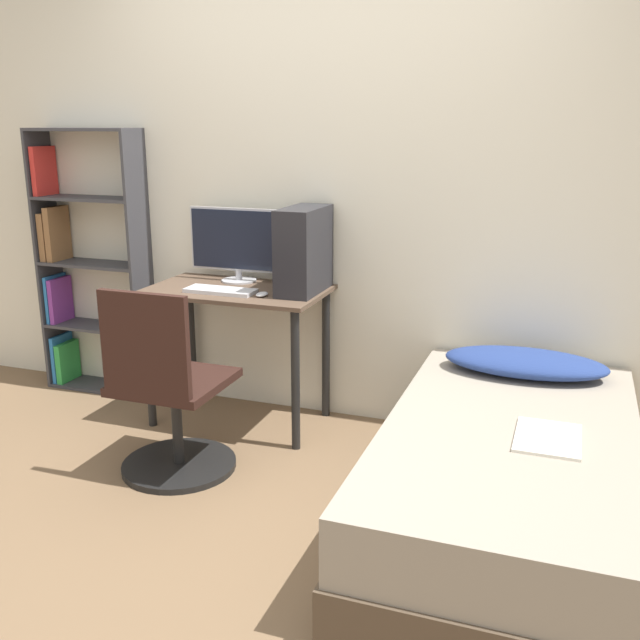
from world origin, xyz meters
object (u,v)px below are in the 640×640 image
Objects in this scene: keyboard at (220,291)px; pc_tower at (304,250)px; bed at (507,479)px; bookshelf at (81,267)px; office_chair at (169,404)px; monitor at (238,243)px.

pc_tower is (0.40, 0.17, 0.21)m from keyboard.
keyboard reaches higher than bed.
bookshelf reaches higher than bed.
office_chair is 1.04m from pc_tower.
monitor is at bearing 152.92° from bed.
monitor reaches higher than keyboard.
monitor is 0.35m from keyboard.
pc_tower is at bearing 148.77° from bed.
bookshelf is at bearing 175.80° from pc_tower.
bed is 4.16× the size of pc_tower.
bed is at bearing 1.58° from office_chair.
bookshelf is 0.86× the size of bed.
pc_tower is (-1.14, 0.69, 0.75)m from bed.
bed is (2.62, -0.80, -0.54)m from bookshelf.
bed is 1.71m from keyboard.
bed is at bearing -27.08° from monitor.
office_chair is 0.50× the size of bed.
bed is 3.17× the size of monitor.
bookshelf is 2.74× the size of monitor.
bed is 1.53m from pc_tower.
office_chair is 2.09× the size of pc_tower.
pc_tower reaches higher than office_chair.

